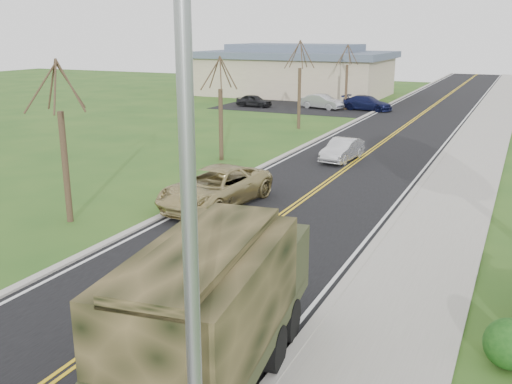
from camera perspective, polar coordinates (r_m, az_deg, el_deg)
The scene contains 16 objects.
road at distance 46.86m, azimuth 15.04°, elevation 6.64°, with size 8.00×120.00×0.01m, color black.
curb_right at distance 46.31m, azimuth 20.12°, elevation 6.19°, with size 0.30×120.00×0.12m, color #9E998E.
sidewalk_right at distance 46.19m, azimuth 22.28°, elevation 5.94°, with size 3.20×120.00×0.10m, color #9E998E.
curb_left at distance 47.76m, azimuth 10.13°, elevation 7.15°, with size 0.30×120.00×0.10m, color #9E998E.
street_light at distance 6.61m, azimuth -7.27°, elevation -7.01°, with size 1.65×0.22×8.00m.
bare_tree_a at distance 22.24m, azimuth -18.63°, elevation 3.63°, with size 1.93×2.26×6.08m.
bare_tree_b at distance 31.85m, azimuth -3.55°, elevation 7.58°, with size 1.83×2.14×5.73m.
bare_tree_c at distance 42.64m, azimuth 4.35°, elevation 10.03°, with size 2.04×2.39×6.42m.
bare_tree_d at distance 53.99m, azimuth 9.03°, elevation 10.84°, with size 1.88×2.20×5.91m.
commercial_building at distance 66.31m, azimuth 3.96°, elevation 11.98°, with size 25.50×21.50×5.65m.
military_truck at distance 11.50m, azimuth -3.90°, elevation -10.65°, with size 3.15×6.78×3.26m.
suv_champagne at distance 23.56m, azimuth -4.12°, elevation 0.48°, with size 2.62×5.69×1.58m, color tan.
sedan_silver at distance 32.29m, azimuth 8.62°, elevation 4.19°, with size 1.30×3.72×1.22m, color silver.
lot_car_dark at distance 55.44m, azimuth -0.20°, elevation 9.12°, with size 1.39×3.46×1.18m, color black.
lot_car_silver at distance 54.31m, azimuth 6.64°, elevation 8.97°, with size 1.44×4.12×1.36m, color #B2B2B7.
lot_car_navy at distance 53.87m, azimuth 11.08°, elevation 8.72°, with size 1.88×4.62×1.34m, color #0F1337.
Camera 1 is at (8.24, -5.60, 6.97)m, focal length 40.00 mm.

